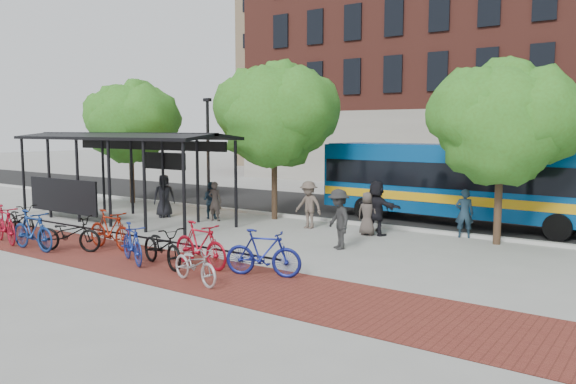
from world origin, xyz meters
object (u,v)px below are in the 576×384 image
Objects in this scene: tree_b at (277,111)px; pedestrian_7 at (464,213)px; bike_3 at (32,231)px; bike_10 at (195,264)px; pedestrian_1 at (215,201)px; bike_4 at (69,234)px; bike_5 at (110,230)px; bike_11 at (263,253)px; pedestrian_5 at (376,208)px; tree_c at (505,119)px; bus at (465,179)px; bike_0 at (20,219)px; bike_9 at (200,245)px; bike_7 at (132,243)px; pedestrian_6 at (368,214)px; lamp_post_left at (208,151)px; pedestrian_2 at (211,200)px; pedestrian_9 at (339,219)px; pedestrian_3 at (309,205)px; bike_1 at (5,224)px; bike_8 at (162,246)px; pedestrian_4 at (375,208)px; tree_a at (132,119)px; bus_shelter at (119,147)px; pedestrian_0 at (164,196)px.

tree_b is 3.83× the size of pedestrian_7.
bike_3 is 1.15× the size of bike_10.
bike_10 is 1.11× the size of pedestrian_1.
bike_4 is 1.20m from bike_5.
bike_11 is 6.77m from pedestrian_5.
tree_c reaches higher than bike_5.
bus is 16.58m from bike_0.
pedestrian_5 reaches higher than bike_5.
tree_c is 16.87m from bike_0.
tree_b reaches higher than bike_9.
bike_10 is 0.89× the size of bike_11.
bike_0 reaches higher than bike_10.
bike_7 is 8.27m from pedestrian_6.
lamp_post_left reaches higher than bus.
bike_3 is at bearing 124.68° from bike_7.
pedestrian_7 is at bearing 174.76° from pedestrian_2.
pedestrian_9 is (6.53, 5.06, 0.39)m from bike_4.
bike_1 is at bearing -125.41° from pedestrian_3.
bike_8 is 7.71m from pedestrian_6.
pedestrian_4 is at bearing -82.67° from pedestrian_6.
tree_a is 9.01m from tree_b.
bike_10 is 0.93× the size of pedestrian_5.
tree_b is 9.66m from bike_4.
bike_7 is (6.74, -0.56, 0.02)m from bike_0.
tree_c reaches higher than bike_8.
bike_9 is at bearing -76.98° from bike_3.
lamp_post_left reaches higher than pedestrian_5.
pedestrian_7 is at bearing 18.35° from bus_shelter.
bike_8 is 8.58m from pedestrian_4.
tree_b is at bearing 169.24° from pedestrian_4.
pedestrian_4 reaches higher than bike_3.
bike_5 is 8.64m from pedestrian_6.
bike_10 is (6.73, 0.21, -0.15)m from bike_3.
tree_a is 6.28m from pedestrian_0.
pedestrian_1 is at bearing 31.18° from bike_11.
bike_9 is at bearing 114.97° from pedestrian_2.
tree_b is at bearing -25.54° from pedestrian_0.
bus_shelter reaches higher than pedestrian_7.
bus_shelter reaches higher than bike_3.
bike_3 is at bearing 105.03° from bike_10.
tree_c is at bearing -0.00° from tree_b.
lamp_post_left is 12.35m from bike_11.
bike_11 is at bearing -28.27° from tree_a.
lamp_post_left is 8.86m from pedestrian_4.
pedestrian_9 is at bearing -46.88° from bike_1.
bike_10 is at bearing -93.12° from pedestrian_0.
bus_shelter is 6.37× the size of pedestrian_4.
tree_a reaches higher than bike_4.
pedestrian_5 is at bearing -3.56° from tree_a.
tree_b is 3.61× the size of bike_10.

